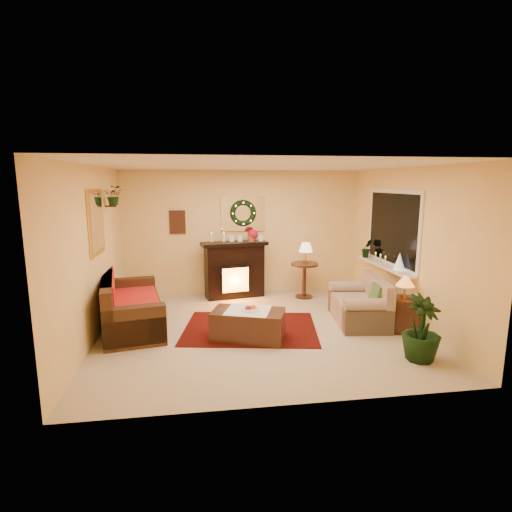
{
  "coord_description": "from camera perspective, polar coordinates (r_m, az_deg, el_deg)",
  "views": [
    {
      "loc": [
        -0.94,
        -6.07,
        2.35
      ],
      "look_at": [
        0.0,
        0.35,
        1.15
      ],
      "focal_mm": 28.0,
      "sensor_mm": 36.0,
      "label": 1
    }
  ],
  "objects": [
    {
      "name": "window_sill",
      "position": [
        7.55,
        17.95,
        -1.34
      ],
      "size": [
        0.22,
        1.86,
        0.04
      ],
      "primitive_type": "cube",
      "color": "white",
      "rests_on": "wall_right"
    },
    {
      "name": "lamp_cream",
      "position": [
        8.21,
        7.1,
        0.07
      ],
      "size": [
        0.28,
        0.28,
        0.42
      ],
      "primitive_type": "cone",
      "color": "beige",
      "rests_on": "side_table_round"
    },
    {
      "name": "side_table_round",
      "position": [
        8.3,
        6.9,
        -3.72
      ],
      "size": [
        0.63,
        0.63,
        0.72
      ],
      "primitive_type": "cylinder",
      "rotation": [
        0.0,
        0.0,
        -0.14
      ],
      "color": "#341C16",
      "rests_on": "floor"
    },
    {
      "name": "wall_back",
      "position": [
        8.44,
        -1.87,
        3.32
      ],
      "size": [
        5.0,
        5.0,
        0.0
      ],
      "primitive_type": "plane",
      "color": "#EFD88C",
      "rests_on": "ground"
    },
    {
      "name": "mantel_mirror",
      "position": [
        8.38,
        -1.87,
        6.02
      ],
      "size": [
        0.92,
        0.02,
        0.72
      ],
      "primitive_type": "cube",
      "color": "white",
      "rests_on": "wall_back"
    },
    {
      "name": "floor",
      "position": [
        6.57,
        0.45,
        -10.46
      ],
      "size": [
        5.0,
        5.0,
        0.0
      ],
      "primitive_type": "plane",
      "color": "beige",
      "rests_on": "ground"
    },
    {
      "name": "loveseat",
      "position": [
        7.02,
        14.47,
        -5.82
      ],
      "size": [
        0.92,
        1.41,
        0.77
      ],
      "primitive_type": "cube",
      "rotation": [
        0.0,
        0.0,
        -0.12
      ],
      "color": "tan",
      "rests_on": "floor"
    },
    {
      "name": "red_throw",
      "position": [
        7.03,
        -17.37,
        -5.65
      ],
      "size": [
        0.84,
        1.36,
        0.02
      ],
      "primitive_type": "cube",
      "color": "#B11E1F",
      "rests_on": "sofa"
    },
    {
      "name": "coffee_table",
      "position": [
        6.14,
        -1.13,
        -9.93
      ],
      "size": [
        1.2,
        0.9,
        0.45
      ],
      "primitive_type": "cube",
      "rotation": [
        0.0,
        0.0,
        -0.33
      ],
      "color": "#442E19",
      "rests_on": "floor"
    },
    {
      "name": "poinsettia",
      "position": [
        8.16,
        -0.46,
        3.08
      ],
      "size": [
        0.21,
        0.21,
        0.21
      ],
      "primitive_type": "sphere",
      "color": "#A81122",
      "rests_on": "fireplace"
    },
    {
      "name": "sill_plant",
      "position": [
        8.15,
        15.56,
        1.16
      ],
      "size": [
        0.26,
        0.21,
        0.47
      ],
      "primitive_type": "imported",
      "color": "#155313",
      "rests_on": "window_sill"
    },
    {
      "name": "wall_front",
      "position": [
        4.07,
        5.33,
        -4.5
      ],
      "size": [
        5.0,
        5.0,
        0.0
      ],
      "primitive_type": "plane",
      "color": "#EFD88C",
      "rests_on": "ground"
    },
    {
      "name": "window_glass",
      "position": [
        7.49,
        18.86,
        3.78
      ],
      "size": [
        0.02,
        1.7,
        1.22
      ],
      "primitive_type": "cube",
      "color": "black",
      "rests_on": "wall_right"
    },
    {
      "name": "fireplace",
      "position": [
        8.25,
        -3.1,
        -2.14
      ],
      "size": [
        1.23,
        0.57,
        1.09
      ],
      "primitive_type": "cube",
      "rotation": [
        0.0,
        0.0,
        0.17
      ],
      "color": "black",
      "rests_on": "floor"
    },
    {
      "name": "end_table_square",
      "position": [
        6.86,
        20.15,
        -7.83
      ],
      "size": [
        0.55,
        0.55,
        0.54
      ],
      "primitive_type": "cube",
      "rotation": [
        0.0,
        0.0,
        -0.31
      ],
      "color": "#3D1F15",
      "rests_on": "floor"
    },
    {
      "name": "sofa",
      "position": [
        6.88,
        -17.28,
        -6.2
      ],
      "size": [
        1.24,
        2.14,
        0.86
      ],
      "primitive_type": "cube",
      "rotation": [
        0.0,
        0.0,
        0.19
      ],
      "color": "#432C13",
      "rests_on": "floor"
    },
    {
      "name": "fruit_bowl",
      "position": [
        6.04,
        -0.75,
        -7.84
      ],
      "size": [
        0.28,
        0.28,
        0.07
      ],
      "primitive_type": "cylinder",
      "color": "white",
      "rests_on": "coffee_table"
    },
    {
      "name": "mantel_candle_b",
      "position": [
        8.08,
        -4.63,
        2.69
      ],
      "size": [
        0.06,
        0.06,
        0.19
      ],
      "primitive_type": "cylinder",
      "color": "silver",
      "rests_on": "fireplace"
    },
    {
      "name": "wall_right",
      "position": [
        7.05,
        20.97,
        1.22
      ],
      "size": [
        4.5,
        4.5,
        0.0
      ],
      "primitive_type": "plane",
      "color": "#EFD88C",
      "rests_on": "ground"
    },
    {
      "name": "gold_mirror",
      "position": [
        6.58,
        -21.9,
        4.5
      ],
      "size": [
        0.03,
        0.84,
        1.0
      ],
      "primitive_type": "cube",
      "color": "gold",
      "rests_on": "wall_left"
    },
    {
      "name": "hanging_plant",
      "position": [
        7.27,
        -19.58,
        6.88
      ],
      "size": [
        0.33,
        0.28,
        0.36
      ],
      "primitive_type": "imported",
      "color": "#194719",
      "rests_on": "wall_left"
    },
    {
      "name": "wall_left",
      "position": [
        6.35,
        -22.42,
        0.17
      ],
      "size": [
        4.5,
        4.5,
        0.0
      ],
      "primitive_type": "plane",
      "color": "#EFD88C",
      "rests_on": "ground"
    },
    {
      "name": "mantel_candle_a",
      "position": [
        8.05,
        -6.38,
        2.63
      ],
      "size": [
        0.06,
        0.06,
        0.17
      ],
      "primitive_type": "cylinder",
      "color": "silver",
      "rests_on": "fireplace"
    },
    {
      "name": "ceiling",
      "position": [
        6.15,
        0.48,
        12.81
      ],
      "size": [
        5.0,
        5.0,
        0.0
      ],
      "primitive_type": "plane",
      "color": "white",
      "rests_on": "ground"
    },
    {
      "name": "floor_palm",
      "position": [
        5.79,
        22.59,
        -9.49
      ],
      "size": [
        1.96,
        1.96,
        2.66
      ],
      "primitive_type": "imported",
      "rotation": [
        0.0,
        0.0,
        0.41
      ],
      "color": "#325E2C",
      "rests_on": "floor"
    },
    {
      "name": "area_rug",
      "position": [
        6.62,
        -0.83,
        -10.27
      ],
      "size": [
        2.37,
        1.94,
        0.01
      ],
      "primitive_type": "cube",
      "rotation": [
        0.0,
        0.0,
        -0.17
      ],
      "color": "#491017",
      "rests_on": "floor"
    },
    {
      "name": "lamp_tiffany",
      "position": [
        6.71,
        20.51,
        -4.03
      ],
      "size": [
        0.29,
        0.29,
        0.43
      ],
      "primitive_type": "cone",
      "color": "orange",
      "rests_on": "end_table_square"
    },
    {
      "name": "wreath",
      "position": [
        8.34,
        -1.84,
        6.13
      ],
      "size": [
        0.55,
        0.11,
        0.55
      ],
      "primitive_type": "torus",
      "rotation": [
        1.57,
        0.0,
        0.0
      ],
      "color": "#194719",
      "rests_on": "wall_back"
    },
    {
      "name": "window_frame",
      "position": [
        7.5,
        18.96,
        3.78
      ],
      "size": [
        0.03,
        1.86,
        1.36
      ],
      "primitive_type": "cube",
      "color": "white",
      "rests_on": "wall_right"
    },
    {
      "name": "mini_tree",
      "position": [
        7.12,
        19.8,
        -0.74
      ],
      "size": [
        0.19,
        0.19,
        0.29
      ],
      "primitive_type": "cone",
      "color": "white",
      "rests_on": "window_sill"
    },
    {
      "name": "wall_art",
      "position": [
        8.35,
        -11.15,
        4.78
      ],
      "size": [
        0.32,
        0.03,
        0.48
      ],
      "primitive_type": "cube",
      "color": "#381E11",
      "rests_on": "wall_back"
    }
  ]
}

